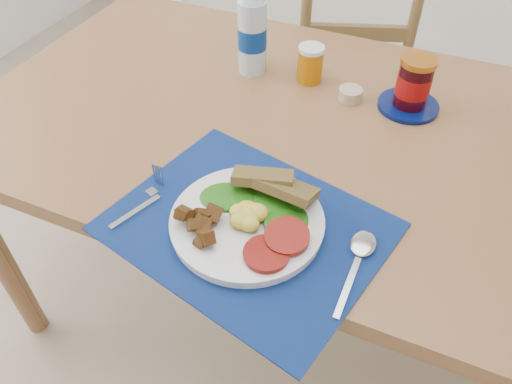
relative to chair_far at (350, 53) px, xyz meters
The scene contains 11 objects.
ground 1.07m from the chair_far, 90.35° to the right, with size 4.00×4.00×0.00m, color gray.
table 0.73m from the chair_far, 90.45° to the right, with size 1.40×0.90×0.75m.
chair_far is the anchor object (origin of this frame).
placemat 1.08m from the chair_far, 85.66° to the right, with size 0.47×0.37×0.00m, color black.
breakfast_plate 1.09m from the chair_far, 85.97° to the right, with size 0.28×0.28×0.07m.
fork 1.10m from the chair_far, 96.63° to the right, with size 0.05×0.16×0.00m.
spoon 1.10m from the chair_far, 74.76° to the right, with size 0.04×0.19×0.01m.
water_bottle 0.65m from the chair_far, 103.32° to the right, with size 0.07×0.07×0.25m.
juice_glass 0.59m from the chair_far, 88.00° to the right, with size 0.06×0.06×0.09m, color #AC5F04.
ramekin 0.64m from the chair_far, 76.78° to the right, with size 0.06×0.06×0.03m, color tan.
jam_on_saucer 0.68m from the chair_far, 64.11° to the right, with size 0.14×0.14×0.13m.
Camera 1 is at (0.34, -0.69, 1.43)m, focal length 35.00 mm.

